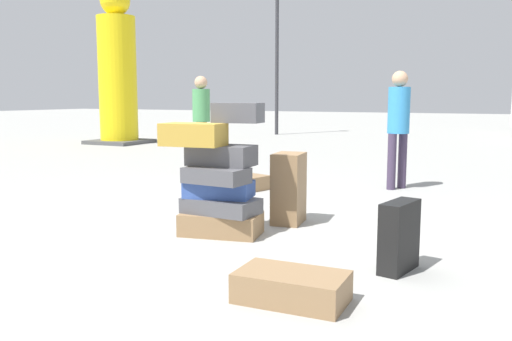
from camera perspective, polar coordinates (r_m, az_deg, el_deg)
The scene contains 10 objects.
ground_plane at distance 5.43m, azimuth -3.56°, elevation -6.04°, with size 80.00×80.00×0.00m, color #9E9E99.
suitcase_tower at distance 5.11m, azimuth -4.04°, elevation -0.90°, with size 0.95×0.61×1.23m.
suitcase_brown_foreground_far at distance 3.53m, azimuth 3.76°, elevation -12.08°, with size 0.69×0.41×0.19m, color olive.
suitcase_brown_white_trunk at distance 5.58m, azimuth 3.44°, elevation -1.88°, with size 0.28×0.40×0.72m, color olive.
suitcase_black_left_side at distance 4.20m, azimuth 14.78°, elevation -6.69°, with size 0.16×0.41×0.53m, color black.
suitcase_brown_foreground_near at distance 7.76m, azimuth -1.50°, elevation -1.11°, with size 0.79×0.40×0.20m, color olive.
person_tourist_with_camera at distance 9.43m, azimuth -5.75°, elevation 5.85°, with size 0.30×0.34×1.64m.
person_passerby_in_red at distance 7.85m, azimuth 14.71°, elevation 5.21°, with size 0.30×0.31×1.65m.
yellow_dummy_statue at distance 15.58m, azimuth -14.31°, elevation 9.74°, with size 1.45×1.45×4.26m.
lamp_post at distance 18.88m, azimuth 2.22°, elevation 15.31°, with size 0.36×0.36×5.73m.
Camera 1 is at (2.62, -4.58, 1.29)m, focal length 38.16 mm.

